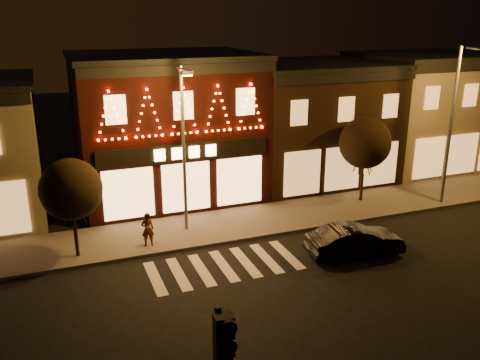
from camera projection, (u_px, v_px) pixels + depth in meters
ground at (260, 315)px, 18.39m from camera, size 120.00×120.00×0.00m
sidewalk_far at (235, 224)px, 26.15m from camera, size 44.00×4.00×0.15m
building_pulp at (166, 126)px, 29.50m from camera, size 10.20×8.34×8.30m
building_right_a at (311, 121)px, 32.87m from camera, size 9.20×8.28×7.50m
building_right_b at (424, 110)px, 35.89m from camera, size 9.20×8.28×7.80m
streetlamp_mid at (184, 138)px, 23.69m from camera, size 0.52×1.83×7.99m
streetlamp_right at (457, 115)px, 27.20m from camera, size 0.73×1.98×8.64m
tree_left at (71, 190)px, 21.59m from camera, size 2.65×2.65×4.43m
tree_right at (365, 143)px, 28.23m from camera, size 2.89×2.89×4.83m
dark_sedan at (355, 241)px, 22.66m from camera, size 4.47×1.90×1.43m
pedestrian at (148, 229)px, 23.30m from camera, size 0.59×0.40×1.61m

